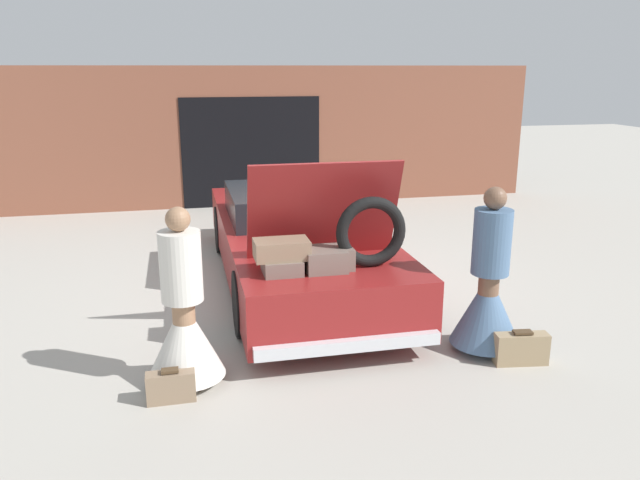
% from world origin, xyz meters
% --- Properties ---
extents(ground_plane, '(40.00, 40.00, 0.00)m').
position_xyz_m(ground_plane, '(0.00, 0.00, 0.00)').
color(ground_plane, '#ADA89E').
extents(garage_wall_back, '(12.00, 0.14, 2.80)m').
position_xyz_m(garage_wall_back, '(0.00, 4.94, 1.39)').
color(garage_wall_back, brown).
rests_on(garage_wall_back, ground_plane).
extents(car, '(1.91, 5.33, 1.86)m').
position_xyz_m(car, '(-0.00, -0.02, 0.58)').
color(car, maroon).
rests_on(car, ground_plane).
extents(person_left, '(0.70, 0.70, 1.64)m').
position_xyz_m(person_left, '(-1.48, -2.51, 0.58)').
color(person_left, '#997051').
rests_on(person_left, ground_plane).
extents(person_right, '(0.70, 0.70, 1.68)m').
position_xyz_m(person_right, '(1.48, -2.48, 0.59)').
color(person_right, brown).
rests_on(person_right, ground_plane).
extents(suitcase_beside_left_person, '(0.41, 0.15, 0.30)m').
position_xyz_m(suitcase_beside_left_person, '(-1.62, -2.82, 0.14)').
color(suitcase_beside_left_person, '#8C7259').
rests_on(suitcase_beside_left_person, ground_plane).
extents(suitcase_beside_right_person, '(0.53, 0.23, 0.34)m').
position_xyz_m(suitcase_beside_right_person, '(1.67, -2.84, 0.16)').
color(suitcase_beside_right_person, '#9E8460').
rests_on(suitcase_beside_right_person, ground_plane).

